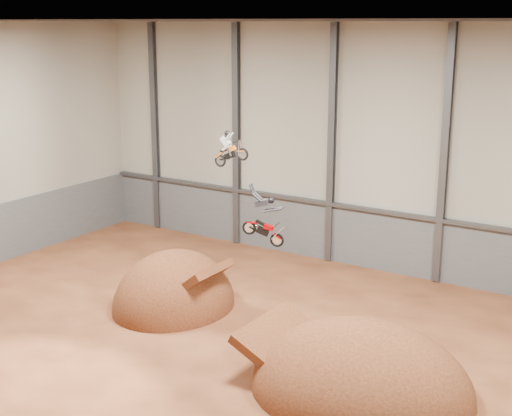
{
  "coord_description": "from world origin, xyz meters",
  "views": [
    {
      "loc": [
        14.93,
        -21.99,
        13.97
      ],
      "look_at": [
        -1.65,
        4.0,
        5.9
      ],
      "focal_mm": 50.0,
      "sensor_mm": 36.0,
      "label": 1
    }
  ],
  "objects_px": {
    "landing_ramp": "(360,390)",
    "takeoff_ramp": "(174,307)",
    "fmx_rider_b": "(261,215)",
    "fmx_rider_a": "(233,146)"
  },
  "relations": [
    {
      "from": "takeoff_ramp",
      "to": "landing_ramp",
      "type": "xyz_separation_m",
      "value": [
        11.45,
        -2.66,
        0.0
      ]
    },
    {
      "from": "landing_ramp",
      "to": "takeoff_ramp",
      "type": "bearing_deg",
      "value": 166.91
    },
    {
      "from": "fmx_rider_a",
      "to": "fmx_rider_b",
      "type": "bearing_deg",
      "value": -42.0
    },
    {
      "from": "landing_ramp",
      "to": "fmx_rider_a",
      "type": "height_order",
      "value": "fmx_rider_a"
    },
    {
      "from": "fmx_rider_b",
      "to": "takeoff_ramp",
      "type": "bearing_deg",
      "value": 156.67
    },
    {
      "from": "takeoff_ramp",
      "to": "landing_ramp",
      "type": "height_order",
      "value": "takeoff_ramp"
    },
    {
      "from": "takeoff_ramp",
      "to": "landing_ramp",
      "type": "distance_m",
      "value": 11.75
    },
    {
      "from": "fmx_rider_a",
      "to": "fmx_rider_b",
      "type": "height_order",
      "value": "fmx_rider_a"
    },
    {
      "from": "landing_ramp",
      "to": "fmx_rider_b",
      "type": "height_order",
      "value": "fmx_rider_b"
    },
    {
      "from": "landing_ramp",
      "to": "fmx_rider_b",
      "type": "distance_m",
      "value": 8.41
    }
  ]
}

